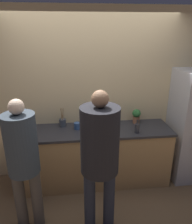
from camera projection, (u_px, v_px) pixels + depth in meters
ground_plane at (97, 195)px, 3.20m from camera, size 14.00×14.00×0.00m
wall_back at (92, 97)px, 3.37m from camera, size 5.20×0.06×2.60m
counter at (94, 155)px, 3.38m from camera, size 2.28×0.65×0.89m
person_left at (23, 157)px, 2.38m from camera, size 0.35×0.35×1.63m
person_center at (100, 151)px, 2.30m from camera, size 0.41×0.41×1.73m
fruit_bowl at (101, 121)px, 3.36m from camera, size 0.30×0.30×0.15m
utensil_crock at (63, 122)px, 3.30m from camera, size 0.10×0.10×0.29m
bottle_dark at (137, 128)px, 3.08m from camera, size 0.07×0.07×0.20m
cup_blue at (77, 126)px, 3.21m from camera, size 0.09×0.09×0.10m
potted_plant at (136, 116)px, 3.40m from camera, size 0.13×0.13×0.23m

